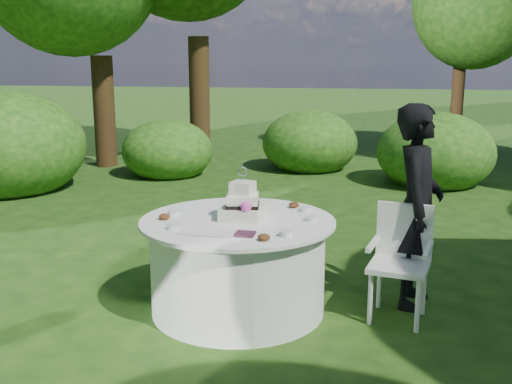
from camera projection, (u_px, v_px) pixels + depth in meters
The scene contains 9 objects.
ground at pixel (238, 310), 4.93m from camera, with size 80.00×80.00×0.00m, color #183B10.
napkins at pixel (245, 234), 4.33m from camera, with size 0.14×0.14×0.02m, color #481F34.
feather_plume at pixel (205, 235), 4.33m from camera, with size 0.48×0.07×0.01m, color white.
guest at pixel (417, 207), 4.89m from camera, with size 0.61×0.40×1.68m, color black.
table at pixel (238, 265), 4.85m from camera, with size 1.56×1.56×0.77m.
cake at pixel (243, 205), 4.75m from camera, with size 0.34×0.35×0.43m.
chair at pixel (401, 254), 4.71m from camera, with size 0.53×0.52×0.90m.
votives at pixel (250, 220), 4.68m from camera, with size 1.22×0.85×0.04m.
petal_cups at pixel (241, 218), 4.69m from camera, with size 1.05×1.09×0.05m.
Camera 1 is at (1.06, -4.48, 2.01)m, focal length 42.00 mm.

